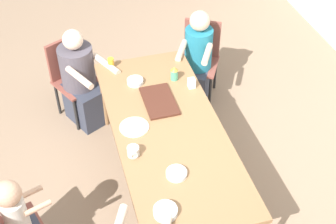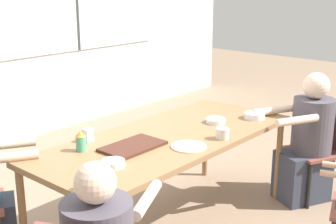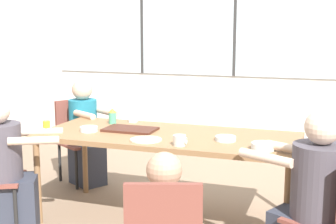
{
  "view_description": "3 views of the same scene",
  "coord_description": "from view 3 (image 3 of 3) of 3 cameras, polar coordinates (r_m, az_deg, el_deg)",
  "views": [
    {
      "loc": [
        2.61,
        -0.75,
        3.37
      ],
      "look_at": [
        0.0,
        0.0,
        0.92
      ],
      "focal_mm": 50.0,
      "sensor_mm": 36.0,
      "label": 1
    },
    {
      "loc": [
        -2.42,
        -2.1,
        1.84
      ],
      "look_at": [
        0.0,
        0.0,
        0.92
      ],
      "focal_mm": 50.0,
      "sensor_mm": 36.0,
      "label": 2
    },
    {
      "loc": [
        1.21,
        -3.46,
        1.57
      ],
      "look_at": [
        0.0,
        0.0,
        0.92
      ],
      "focal_mm": 50.0,
      "sensor_mm": 36.0,
      "label": 3
    }
  ],
  "objects": [
    {
      "name": "ground_plane",
      "position": [
        3.99,
        -0.0,
        -13.12
      ],
      "size": [
        16.0,
        16.0,
        0.0
      ],
      "primitive_type": "plane",
      "color": "#8C725B"
    },
    {
      "name": "wall_back_with_windows",
      "position": [
        6.24,
        8.2,
        8.57
      ],
      "size": [
        8.4,
        0.08,
        2.8
      ],
      "color": "silver",
      "rests_on": "ground_plane"
    },
    {
      "name": "dining_table",
      "position": [
        3.77,
        -0.0,
        -3.48
      ],
      "size": [
        2.07,
        0.87,
        0.74
      ],
      "color": "olive",
      "rests_on": "ground_plane"
    },
    {
      "name": "chair_for_woman_green_shirt",
      "position": [
        4.97,
        -11.03,
        -2.55
      ],
      "size": [
        0.55,
        0.55,
        0.85
      ],
      "rotation": [
        0.0,
        0.0,
        -2.09
      ],
      "color": "brown",
      "rests_on": "ground_plane"
    },
    {
      "name": "person_woman_green_shirt",
      "position": [
        4.83,
        -10.05,
        -3.0
      ],
      "size": [
        0.59,
        0.5,
        1.07
      ],
      "rotation": [
        0.0,
        0.0,
        -2.09
      ],
      "color": "#333847",
      "rests_on": "ground_plane"
    },
    {
      "name": "person_man_blue_shirt",
      "position": [
        3.1,
        17.2,
        -10.83
      ],
      "size": [
        0.7,
        0.57,
        1.1
      ],
      "rotation": [
        0.0,
        0.0,
        1.12
      ],
      "color": "#333847",
      "rests_on": "ground_plane"
    },
    {
      "name": "person_man_teal_shirt",
      "position": [
        3.89,
        -19.15,
        -7.05
      ],
      "size": [
        0.69,
        0.57,
        1.05
      ],
      "rotation": [
        0.0,
        0.0,
        -1.11
      ],
      "color": "#333847",
      "rests_on": "ground_plane"
    },
    {
      "name": "food_tray_dark",
      "position": [
        3.9,
        -4.63,
        -2.13
      ],
      "size": [
        0.43,
        0.26,
        0.02
      ],
      "color": "#472319",
      "rests_on": "dining_table"
    },
    {
      "name": "coffee_mug",
      "position": [
        3.38,
        1.45,
        -3.48
      ],
      "size": [
        0.1,
        0.09,
        0.08
      ],
      "color": "beige",
      "rests_on": "dining_table"
    },
    {
      "name": "sippy_cup",
      "position": [
        4.19,
        -6.79,
        -0.47
      ],
      "size": [
        0.07,
        0.07,
        0.14
      ],
      "color": "#4CA57F",
      "rests_on": "dining_table"
    },
    {
      "name": "juice_glass",
      "position": [
        3.92,
        -14.59,
        -1.76
      ],
      "size": [
        0.06,
        0.06,
        0.1
      ],
      "color": "gold",
      "rests_on": "dining_table"
    },
    {
      "name": "milk_carton_small",
      "position": [
        4.23,
        -4.26,
        -0.66
      ],
      "size": [
        0.06,
        0.06,
        0.09
      ],
      "color": "silver",
      "rests_on": "dining_table"
    },
    {
      "name": "bowl_white_shallow",
      "position": [
        3.91,
        -9.63,
        -2.06
      ],
      "size": [
        0.15,
        0.15,
        0.04
      ],
      "color": "silver",
      "rests_on": "dining_table"
    },
    {
      "name": "bowl_cereal",
      "position": [
        3.34,
        11.52,
        -4.11
      ],
      "size": [
        0.17,
        0.17,
        0.05
      ],
      "color": "silver",
      "rests_on": "dining_table"
    },
    {
      "name": "bowl_fruit",
      "position": [
        3.56,
        7.03,
        -3.23
      ],
      "size": [
        0.15,
        0.15,
        0.04
      ],
      "color": "silver",
      "rests_on": "dining_table"
    },
    {
      "name": "plate_tortillas",
      "position": [
        3.55,
        -2.7,
        -3.39
      ],
      "size": [
        0.24,
        0.24,
        0.01
      ],
      "color": "beige",
      "rests_on": "dining_table"
    }
  ]
}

